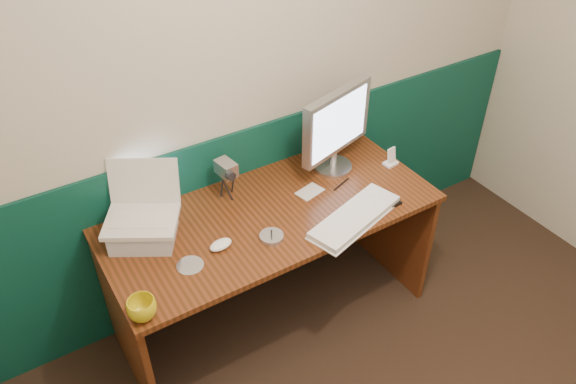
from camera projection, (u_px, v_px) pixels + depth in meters
back_wall at (259, 78)px, 2.68m from camera, size 3.50×0.04×2.50m
wainscot at (264, 202)px, 3.13m from camera, size 3.48×0.02×1.00m
desk at (273, 268)px, 2.90m from camera, size 1.60×0.70×0.75m
laptop_riser at (144, 231)px, 2.49m from camera, size 0.35×0.34×0.09m
laptop at (137, 200)px, 2.38m from camera, size 0.39×0.37×0.26m
monitor at (335, 129)px, 2.81m from camera, size 0.49×0.26×0.47m
keyboard at (355, 218)px, 2.61m from camera, size 0.53×0.30×0.03m
mouse_right at (371, 200)px, 2.71m from camera, size 0.13×0.09×0.04m
mouse_left at (221, 245)px, 2.46m from camera, size 0.11×0.08×0.04m
mug at (142, 309)px, 2.14m from camera, size 0.12×0.12×0.09m
camcorder at (227, 178)px, 2.70m from camera, size 0.12×0.16×0.22m
cd_spindle at (272, 237)px, 2.51m from camera, size 0.11×0.11×0.02m
cd_loose_a at (190, 265)px, 2.39m from camera, size 0.12×0.12×0.00m
pen at (341, 184)px, 2.84m from camera, size 0.12×0.05×0.01m
papers at (310, 192)px, 2.79m from camera, size 0.15×0.12×0.00m
dock at (391, 163)px, 2.98m from camera, size 0.08×0.06×0.01m
music_player at (392, 155)px, 2.95m from camera, size 0.05×0.03×0.09m
pda at (390, 200)px, 2.73m from camera, size 0.06×0.11×0.01m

